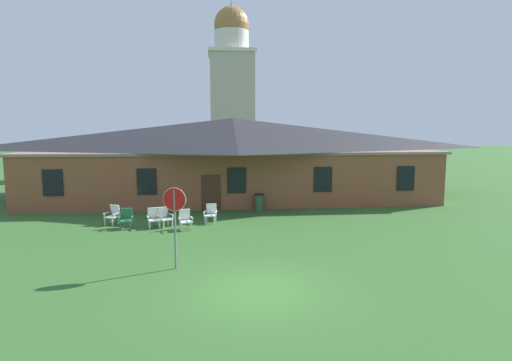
# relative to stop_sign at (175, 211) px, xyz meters

# --- Properties ---
(ground_plane) EXTENTS (200.00, 200.00, 0.00)m
(ground_plane) POSITION_rel_stop_sign_xyz_m (2.59, -2.18, -2.00)
(ground_plane) COLOR #336028
(brick_building) EXTENTS (26.78, 10.40, 5.50)m
(brick_building) POSITION_rel_stop_sign_xyz_m (2.59, 15.01, 0.81)
(brick_building) COLOR brown
(brick_building) RESTS_ON ground
(dome_tower) EXTENTS (5.18, 5.18, 19.03)m
(dome_tower) POSITION_rel_stop_sign_xyz_m (3.29, 33.04, 6.70)
(dome_tower) COLOR #BCB29E
(dome_tower) RESTS_ON ground
(stop_sign) EXTENTS (0.79, 0.23, 2.80)m
(stop_sign) POSITION_rel_stop_sign_xyz_m (0.00, 0.00, 0.00)
(stop_sign) COLOR slate
(stop_sign) RESTS_ON ground
(lawn_chair_by_porch) EXTENTS (0.80, 0.84, 0.96)m
(lawn_chair_by_porch) POSITION_rel_stop_sign_xyz_m (-3.76, 7.02, -1.50)
(lawn_chair_by_porch) COLOR white
(lawn_chair_by_porch) RESTS_ON ground
(lawn_chair_near_door) EXTENTS (0.66, 0.69, 0.96)m
(lawn_chair_near_door) POSITION_rel_stop_sign_xyz_m (-2.92, 6.08, -1.50)
(lawn_chair_near_door) COLOR #28704C
(lawn_chair_near_door) RESTS_ON ground
(lawn_chair_left_end) EXTENTS (0.75, 0.80, 0.96)m
(lawn_chair_left_end) POSITION_rel_stop_sign_xyz_m (-1.64, 6.09, -1.50)
(lawn_chair_left_end) COLOR silver
(lawn_chair_left_end) RESTS_ON ground
(lawn_chair_middle) EXTENTS (0.85, 0.87, 0.96)m
(lawn_chair_middle) POSITION_rel_stop_sign_xyz_m (-1.14, 6.24, -1.50)
(lawn_chair_middle) COLOR silver
(lawn_chair_middle) RESTS_ON ground
(lawn_chair_right_end) EXTENTS (0.74, 0.78, 0.96)m
(lawn_chair_right_end) POSITION_rel_stop_sign_xyz_m (-0.09, 5.55, -1.50)
(lawn_chair_right_end) COLOR silver
(lawn_chair_right_end) RESTS_ON ground
(lawn_chair_far_side) EXTENTS (0.71, 0.75, 0.96)m
(lawn_chair_far_side) POSITION_rel_stop_sign_xyz_m (1.11, 6.90, -1.50)
(lawn_chair_far_side) COLOR white
(lawn_chair_far_side) RESTS_ON ground
(trash_bin) EXTENTS (0.56, 0.56, 0.98)m
(trash_bin) POSITION_rel_stop_sign_xyz_m (3.89, 9.71, -1.50)
(trash_bin) COLOR #335638
(trash_bin) RESTS_ON ground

